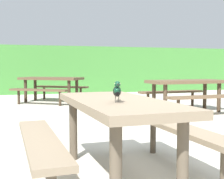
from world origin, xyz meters
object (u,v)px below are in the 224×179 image
at_px(picnic_table_mid_left, 51,84).
at_px(picnic_table_mid_right, 186,88).
at_px(bird_grackle, 117,90).
at_px(picnic_table_foreground, 117,119).

relative_size(picnic_table_mid_left, picnic_table_mid_right, 1.28).
distance_m(bird_grackle, picnic_table_mid_right, 4.82).
bearing_deg(picnic_table_mid_left, picnic_table_foreground, -89.90).
relative_size(picnic_table_foreground, picnic_table_mid_right, 1.00).
height_order(bird_grackle, picnic_table_mid_right, bird_grackle).
bearing_deg(bird_grackle, picnic_table_foreground, 72.65).
xyz_separation_m(picnic_table_mid_left, picnic_table_mid_right, (2.83, -2.87, 0.00)).
bearing_deg(bird_grackle, picnic_table_mid_left, 89.46).
distance_m(bird_grackle, picnic_table_mid_left, 6.72).
distance_m(picnic_table_foreground, picnic_table_mid_left, 6.48).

